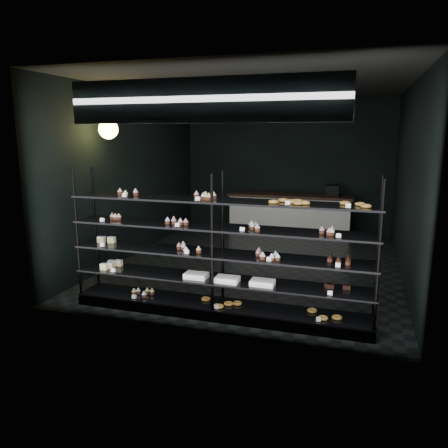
# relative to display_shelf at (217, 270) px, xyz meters

# --- Properties ---
(room) EXTENTS (5.01, 6.01, 3.20)m
(room) POSITION_rel_display_shelf_xyz_m (-0.02, 2.45, 0.97)
(room) COLOR black
(room) RESTS_ON ground
(display_shelf) EXTENTS (4.00, 0.50, 1.91)m
(display_shelf) POSITION_rel_display_shelf_xyz_m (0.00, 0.00, 0.00)
(display_shelf) COLOR black
(display_shelf) RESTS_ON room
(signage) EXTENTS (3.30, 0.05, 0.50)m
(signage) POSITION_rel_display_shelf_xyz_m (-0.02, -0.48, 2.12)
(signage) COLOR #0D0F42
(signage) RESTS_ON room
(pendant_lamp) EXTENTS (0.30, 0.30, 0.88)m
(pendant_lamp) POSITION_rel_display_shelf_xyz_m (-2.15, 1.02, 1.82)
(pendant_lamp) COLOR black
(pendant_lamp) RESTS_ON room
(service_counter) EXTENTS (2.90, 0.65, 1.23)m
(service_counter) POSITION_rel_display_shelf_xyz_m (0.19, 4.95, -0.13)
(service_counter) COLOR silver
(service_counter) RESTS_ON room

